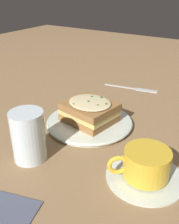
{
  "coord_description": "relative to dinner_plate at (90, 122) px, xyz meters",
  "views": [
    {
      "loc": [
        -0.34,
        0.53,
        0.35
      ],
      "look_at": [
        -0.01,
        0.02,
        0.04
      ],
      "focal_mm": 42.0,
      "sensor_mm": 36.0,
      "label": 1
    }
  ],
  "objects": [
    {
      "name": "water_glass",
      "position": [
        0.03,
        0.19,
        0.05
      ],
      "size": [
        0.07,
        0.07,
        0.11
      ],
      "primitive_type": "cylinder",
      "color": "silver",
      "rests_on": "ground_plane"
    },
    {
      "name": "dinner_plate",
      "position": [
        0.0,
        0.0,
        0.0
      ],
      "size": [
        0.23,
        0.23,
        0.01
      ],
      "color": "silver",
      "rests_on": "ground_plane"
    },
    {
      "name": "ground_plane",
      "position": [
        0.01,
        -0.02,
        -0.01
      ],
      "size": [
        2.4,
        2.4,
        0.0
      ],
      "primitive_type": "plane",
      "color": "olive"
    },
    {
      "name": "teacup_with_saucer",
      "position": [
        -0.2,
        0.12,
        0.02
      ],
      "size": [
        0.15,
        0.15,
        0.06
      ],
      "rotation": [
        0.0,
        0.0,
        0.67
      ],
      "color": "silver",
      "rests_on": "ground_plane"
    },
    {
      "name": "sandwich",
      "position": [
        -0.0,
        0.0,
        0.03
      ],
      "size": [
        0.14,
        0.13,
        0.06
      ],
      "rotation": [
        0.0,
        0.0,
        2.97
      ],
      "color": "olive",
      "rests_on": "dinner_plate"
    },
    {
      "name": "fork",
      "position": [
        -0.0,
        -0.3,
        -0.01
      ],
      "size": [
        0.19,
        0.05,
        0.0
      ],
      "rotation": [
        0.0,
        0.0,
        1.74
      ],
      "color": "silver",
      "rests_on": "ground_plane"
    }
  ]
}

